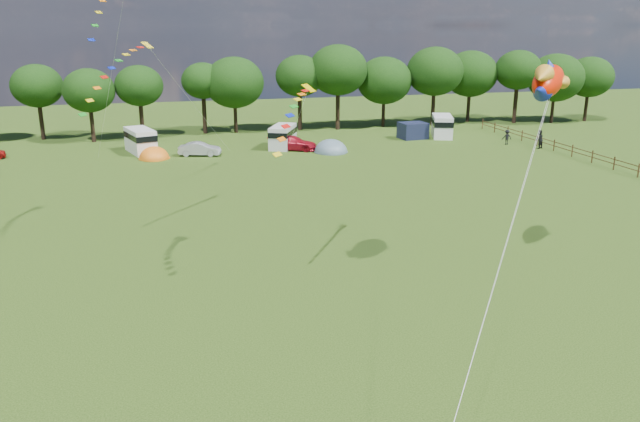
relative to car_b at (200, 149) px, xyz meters
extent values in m
plane|color=black|center=(3.47, -42.56, -0.67)|extent=(180.00, 180.00, 0.00)
cylinder|color=black|center=(-16.56, 13.75, 1.28)|extent=(0.47, 0.47, 3.90)
ellipsoid|color=black|center=(-16.56, 13.75, 5.32)|extent=(5.58, 5.58, 4.74)
cylinder|color=black|center=(-10.89, 10.71, 1.10)|extent=(0.44, 0.44, 3.56)
ellipsoid|color=black|center=(-10.89, 10.71, 4.97)|extent=(5.56, 5.56, 4.73)
cylinder|color=black|center=(-5.63, 11.67, 1.30)|extent=(0.47, 0.47, 3.95)
ellipsoid|color=black|center=(-5.63, 11.67, 5.28)|extent=(5.33, 5.33, 4.53)
cylinder|color=black|center=(1.55, 13.47, 1.49)|extent=(0.50, 0.50, 4.33)
ellipsoid|color=black|center=(1.55, 13.47, 5.52)|extent=(4.95, 4.95, 4.21)
cylinder|color=black|center=(5.17, 13.00, 0.98)|extent=(0.43, 0.43, 3.31)
ellipsoid|color=black|center=(5.17, 13.00, 5.28)|extent=(7.03, 7.03, 5.98)
cylinder|color=black|center=(13.13, 13.24, 1.51)|extent=(0.50, 0.50, 4.36)
ellipsoid|color=black|center=(13.13, 13.24, 5.88)|extent=(5.84, 5.84, 4.97)
cylinder|color=black|center=(17.72, 12.36, 1.60)|extent=(0.51, 0.51, 4.55)
ellipsoid|color=black|center=(17.72, 12.36, 6.56)|extent=(7.15, 7.15, 6.08)
cylinder|color=black|center=(23.96, 13.07, 0.93)|extent=(0.42, 0.42, 3.21)
ellipsoid|color=black|center=(23.96, 13.07, 5.12)|extent=(6.90, 6.90, 5.86)
cylinder|color=black|center=(30.45, 12.40, 1.41)|extent=(0.48, 0.48, 4.17)
ellipsoid|color=black|center=(30.45, 12.40, 6.18)|extent=(7.16, 7.16, 6.09)
cylinder|color=black|center=(36.44, 14.33, 1.16)|extent=(0.45, 0.45, 3.66)
ellipsoid|color=black|center=(36.44, 14.33, 5.63)|extent=(7.05, 7.05, 5.99)
cylinder|color=black|center=(41.88, 11.81, 1.65)|extent=(0.52, 0.52, 4.65)
ellipsoid|color=black|center=(41.88, 11.81, 6.21)|extent=(5.96, 5.96, 5.06)
cylinder|color=black|center=(46.62, 10.48, 0.92)|extent=(0.42, 0.42, 3.19)
ellipsoid|color=black|center=(46.62, 10.48, 5.22)|extent=(7.23, 7.23, 6.14)
cylinder|color=black|center=(52.02, 10.88, 1.09)|extent=(0.44, 0.44, 3.52)
ellipsoid|color=black|center=(52.02, 10.88, 5.18)|extent=(6.22, 6.22, 5.28)
cylinder|color=#472D19|center=(35.47, -18.56, -0.07)|extent=(0.12, 0.12, 1.20)
cylinder|color=#472D19|center=(35.47, -15.56, -0.07)|extent=(0.12, 0.12, 1.20)
cylinder|color=#472D19|center=(35.47, -17.06, 0.28)|extent=(0.08, 3.00, 0.08)
cylinder|color=#472D19|center=(35.47, -17.06, -0.12)|extent=(0.08, 3.00, 0.08)
cylinder|color=#472D19|center=(35.47, -12.56, -0.07)|extent=(0.12, 0.12, 1.20)
cylinder|color=#472D19|center=(35.47, -14.06, 0.28)|extent=(0.08, 3.00, 0.08)
cylinder|color=#472D19|center=(35.47, -14.06, -0.12)|extent=(0.08, 3.00, 0.08)
cylinder|color=#472D19|center=(35.47, -9.56, -0.07)|extent=(0.12, 0.12, 1.20)
cylinder|color=#472D19|center=(35.47, -11.06, 0.28)|extent=(0.08, 3.00, 0.08)
cylinder|color=#472D19|center=(35.47, -11.06, -0.12)|extent=(0.08, 3.00, 0.08)
cylinder|color=#472D19|center=(35.47, -6.56, -0.07)|extent=(0.12, 0.12, 1.20)
cylinder|color=#472D19|center=(35.47, -8.06, 0.28)|extent=(0.08, 3.00, 0.08)
cylinder|color=#472D19|center=(35.47, -8.06, -0.12)|extent=(0.08, 3.00, 0.08)
cylinder|color=#472D19|center=(35.47, -3.56, -0.07)|extent=(0.12, 0.12, 1.20)
cylinder|color=#472D19|center=(35.47, -5.06, 0.28)|extent=(0.08, 3.00, 0.08)
cylinder|color=#472D19|center=(35.47, -5.06, -0.12)|extent=(0.08, 3.00, 0.08)
cylinder|color=#472D19|center=(35.47, -0.56, -0.07)|extent=(0.12, 0.12, 1.20)
cylinder|color=#472D19|center=(35.47, -2.06, 0.28)|extent=(0.08, 3.00, 0.08)
cylinder|color=#472D19|center=(35.47, -2.06, -0.12)|extent=(0.08, 3.00, 0.08)
cylinder|color=#472D19|center=(35.47, 2.44, -0.07)|extent=(0.12, 0.12, 1.20)
cylinder|color=#472D19|center=(35.47, 0.94, 0.28)|extent=(0.08, 3.00, 0.08)
cylinder|color=#472D19|center=(35.47, 0.94, -0.12)|extent=(0.08, 3.00, 0.08)
cylinder|color=#472D19|center=(35.47, 5.44, -0.07)|extent=(0.12, 0.12, 1.20)
cylinder|color=#472D19|center=(35.47, 3.94, 0.28)|extent=(0.08, 3.00, 0.08)
cylinder|color=#472D19|center=(35.47, 3.94, -0.12)|extent=(0.08, 3.00, 0.08)
cylinder|color=#472D19|center=(35.47, 8.44, -0.07)|extent=(0.12, 0.12, 1.20)
cylinder|color=#472D19|center=(35.47, 6.94, 0.28)|extent=(0.08, 3.00, 0.08)
cylinder|color=#472D19|center=(35.47, 6.94, -0.12)|extent=(0.08, 3.00, 0.08)
imported|color=#A0A1A7|center=(0.00, 0.00, 0.00)|extent=(4.06, 2.35, 1.35)
imported|color=#B01424|center=(9.54, 0.61, 0.06)|extent=(5.30, 3.90, 1.47)
cube|color=silver|center=(-5.67, 3.15, 0.54)|extent=(3.36, 5.23, 2.42)
cube|color=black|center=(-5.67, 3.15, 1.03)|extent=(3.43, 5.34, 0.57)
cylinder|color=black|center=(-5.23, 1.69, -0.33)|extent=(0.73, 0.44, 0.68)
cylinder|color=black|center=(-6.10, 4.62, -0.33)|extent=(0.73, 0.44, 0.68)
cube|color=silver|center=(8.82, 2.24, 0.49)|extent=(3.75, 5.06, 2.33)
cube|color=black|center=(8.82, 2.24, 0.96)|extent=(3.82, 5.16, 0.55)
cylinder|color=black|center=(8.21, 0.90, -0.35)|extent=(0.70, 0.49, 0.66)
cylinder|color=black|center=(9.43, 3.57, -0.35)|extent=(0.70, 0.49, 0.66)
cube|color=silver|center=(27.96, 4.24, 0.56)|extent=(3.68, 5.34, 2.46)
cube|color=black|center=(27.96, 4.24, 1.06)|extent=(3.75, 5.45, 0.58)
cylinder|color=black|center=(27.42, 2.79, -0.33)|extent=(0.74, 0.48, 0.69)
cylinder|color=black|center=(28.50, 5.70, -0.33)|extent=(0.74, 0.48, 0.69)
ellipsoid|color=orange|center=(-4.40, -0.33, -0.65)|extent=(2.83, 3.26, 2.33)
cylinder|color=orange|center=(-4.40, -0.33, -0.63)|extent=(2.97, 2.97, 0.08)
ellipsoid|color=slate|center=(13.10, -1.41, -0.65)|extent=(3.31, 3.81, 2.59)
cylinder|color=slate|center=(13.10, -1.41, -0.63)|extent=(3.48, 3.48, 0.08)
cube|color=#181D38|center=(24.24, 3.95, 0.24)|extent=(3.16, 2.68, 1.83)
ellipsoid|color=red|center=(15.06, -34.49, 9.10)|extent=(3.53, 3.53, 2.10)
ellipsoid|color=gold|center=(15.06, -34.49, 8.94)|extent=(2.20, 2.20, 1.15)
cone|color=gold|center=(13.93, -35.61, 9.43)|extent=(1.56, 1.56, 1.10)
cone|color=#0E20A2|center=(13.93, -35.61, 8.77)|extent=(1.56, 1.56, 1.10)
cone|color=#0E20A2|center=(15.13, -34.42, 9.78)|extent=(1.20, 1.21, 0.94)
sphere|color=white|center=(15.68, -33.33, 9.30)|extent=(0.35, 0.35, 0.35)
sphere|color=black|center=(15.70, -33.23, 9.30)|extent=(0.18, 0.18, 0.18)
cube|color=orange|center=(-6.72, -16.02, 13.31)|extent=(0.50, 0.55, 0.16)
cube|color=yellow|center=(-6.99, -16.52, 12.57)|extent=(0.49, 0.54, 0.17)
cube|color=#198C1E|center=(-7.26, -17.01, 11.74)|extent=(0.49, 0.54, 0.17)
cube|color=#0C1EB2|center=(-7.53, -17.51, 10.84)|extent=(0.48, 0.54, 0.18)
cube|color=yellow|center=(-4.00, -21.57, 10.60)|extent=(0.77, 0.80, 0.38)
cube|color=red|center=(-4.41, -22.02, 10.49)|extent=(0.48, 0.60, 0.11)
cube|color=orange|center=(-4.81, -22.47, 10.34)|extent=(0.48, 0.60, 0.12)
cube|color=yellow|center=(-5.22, -22.92, 10.11)|extent=(0.48, 0.60, 0.13)
cube|color=#198C1E|center=(-5.62, -23.37, 9.80)|extent=(0.48, 0.60, 0.14)
cube|color=#0C1EB2|center=(-6.03, -23.82, 9.42)|extent=(0.47, 0.59, 0.15)
cube|color=red|center=(-6.43, -24.27, 8.95)|extent=(0.47, 0.59, 0.16)
cube|color=orange|center=(-6.84, -24.72, 8.40)|extent=(0.46, 0.59, 0.16)
cube|color=yellow|center=(-7.24, -25.17, 7.77)|extent=(0.46, 0.59, 0.17)
cube|color=#198C1E|center=(-7.65, -25.62, 7.06)|extent=(0.45, 0.58, 0.18)
cube|color=#EBC800|center=(4.07, -29.85, 8.60)|extent=(0.86, 0.87, 0.41)
cube|color=red|center=(3.75, -30.39, 8.53)|extent=(0.58, 0.62, 0.11)
cube|color=orange|center=(3.44, -30.93, 8.42)|extent=(0.57, 0.62, 0.13)
cube|color=yellow|center=(3.12, -31.47, 8.23)|extent=(0.57, 0.62, 0.14)
cube|color=#198C1E|center=(2.81, -32.01, 7.95)|extent=(0.57, 0.61, 0.15)
cube|color=#0C1EB2|center=(2.49, -32.55, 7.60)|extent=(0.57, 0.61, 0.16)
cube|color=red|center=(2.18, -33.09, 7.17)|extent=(0.56, 0.61, 0.17)
cube|color=orange|center=(1.86, -33.63, 6.66)|extent=(0.56, 0.60, 0.18)
cube|color=yellow|center=(1.55, -34.17, 6.07)|extent=(0.55, 0.60, 0.19)
imported|color=black|center=(34.75, -4.93, 0.31)|extent=(1.10, 0.88, 1.96)
imported|color=black|center=(32.68, -2.04, 0.13)|extent=(1.09, 0.62, 1.61)
camera|label=1|loc=(-3.51, -61.88, 11.73)|focal=35.00mm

